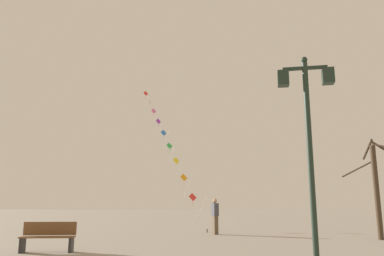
{
  "coord_description": "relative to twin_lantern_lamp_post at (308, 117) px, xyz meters",
  "views": [
    {
      "loc": [
        0.56,
        -2.48,
        1.42
      ],
      "look_at": [
        -3.58,
        20.59,
        6.16
      ],
      "focal_mm": 35.46,
      "sensor_mm": 36.0,
      "label": 1
    }
  ],
  "objects": [
    {
      "name": "kite_flyer",
      "position": [
        -3.46,
        9.16,
        -2.67
      ],
      "size": [
        0.44,
        0.61,
        1.71
      ],
      "rotation": [
        0.0,
        0.0,
        2.09
      ],
      "color": "brown",
      "rests_on": "ground_plane"
    },
    {
      "name": "twin_lantern_lamp_post",
      "position": [
        0.0,
        0.0,
        0.0
      ],
      "size": [
        1.39,
        0.28,
        5.18
      ],
      "color": "#1E2D23",
      "rests_on": "ground_plane"
    },
    {
      "name": "ground_plane",
      "position": [
        -1.79,
        12.84,
        -3.57
      ],
      "size": [
        160.0,
        160.0,
        0.0
      ],
      "primitive_type": "plane",
      "color": "gray"
    },
    {
      "name": "kite_train",
      "position": [
        -8.02,
        17.22,
        2.67
      ],
      "size": [
        7.79,
        13.18,
        11.93
      ],
      "color": "brown",
      "rests_on": "ground_plane"
    },
    {
      "name": "bare_tree",
      "position": [
        3.57,
        7.6,
        -1.36
      ],
      "size": [
        2.24,
        1.8,
        4.2
      ],
      "color": "#423323",
      "rests_on": "ground_plane"
    },
    {
      "name": "park_bench",
      "position": [
        -7.65,
        1.35,
        -3.12
      ],
      "size": [
        1.66,
        0.82,
        0.89
      ],
      "rotation": [
        0.0,
        0.0,
        0.25
      ],
      "color": "brown",
      "rests_on": "ground_plane"
    }
  ]
}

